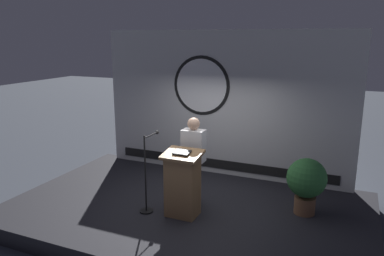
# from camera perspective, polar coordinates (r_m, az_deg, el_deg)

# --- Properties ---
(ground_plane) EXTENTS (40.00, 40.00, 0.00)m
(ground_plane) POSITION_cam_1_polar(r_m,az_deg,el_deg) (7.14, -0.64, -13.79)
(ground_plane) COLOR #383D47
(stage_platform) EXTENTS (6.40, 4.00, 0.30)m
(stage_platform) POSITION_cam_1_polar(r_m,az_deg,el_deg) (7.08, -0.65, -12.71)
(stage_platform) COLOR black
(stage_platform) RESTS_ON ground
(banner_display) EXTENTS (5.56, 0.12, 3.14)m
(banner_display) POSITION_cam_1_polar(r_m,az_deg,el_deg) (8.19, 4.54, 3.59)
(banner_display) COLOR silver
(banner_display) RESTS_ON stage_platform
(podium) EXTENTS (0.64, 0.50, 1.16)m
(podium) POSITION_cam_1_polar(r_m,az_deg,el_deg) (6.45, -1.43, -8.42)
(podium) COLOR olive
(podium) RESTS_ON stage_platform
(speaker_person) EXTENTS (0.40, 0.26, 1.62)m
(speaker_person) POSITION_cam_1_polar(r_m,az_deg,el_deg) (6.77, 0.24, -5.01)
(speaker_person) COLOR black
(speaker_person) RESTS_ON stage_platform
(microphone_stand) EXTENTS (0.24, 0.60, 1.39)m
(microphone_stand) POSITION_cam_1_polar(r_m,az_deg,el_deg) (6.68, -6.74, -8.43)
(microphone_stand) COLOR black
(microphone_stand) RESTS_ON stage_platform
(potted_plant) EXTENTS (0.68, 0.68, 0.99)m
(potted_plant) POSITION_cam_1_polar(r_m,az_deg,el_deg) (6.78, 16.92, -7.68)
(potted_plant) COLOR brown
(potted_plant) RESTS_ON stage_platform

